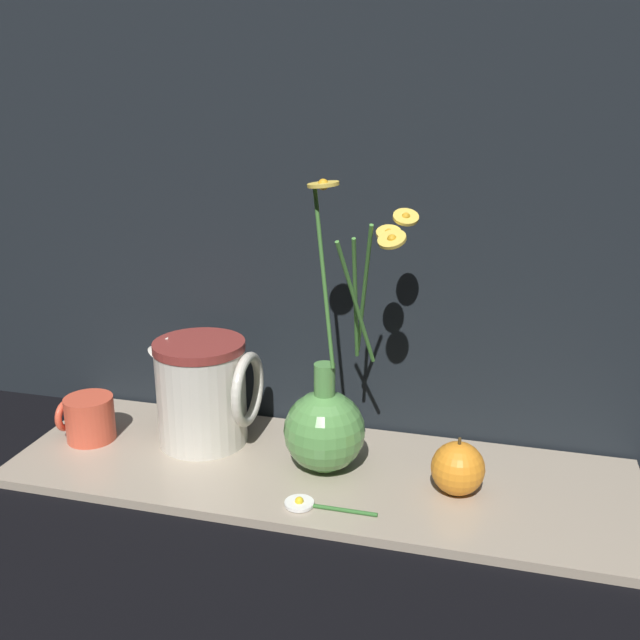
{
  "coord_description": "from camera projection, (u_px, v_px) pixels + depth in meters",
  "views": [
    {
      "loc": [
        0.21,
        -0.81,
        0.49
      ],
      "look_at": [
        0.0,
        0.0,
        0.22
      ],
      "focal_mm": 40.0,
      "sensor_mm": 36.0,
      "label": 1
    }
  ],
  "objects": [
    {
      "name": "ground_plane",
      "position": [
        319.0,
        477.0,
        0.95
      ],
      "size": [
        6.0,
        6.0,
        0.0
      ],
      "primitive_type": "plane",
      "color": "black"
    },
    {
      "name": "yellow_mug",
      "position": [
        90.0,
        417.0,
        1.02
      ],
      "size": [
        0.08,
        0.07,
        0.06
      ],
      "color": "#DB5138",
      "rests_on": "shelf"
    },
    {
      "name": "vase_with_flowers",
      "position": [
        326.0,
        424.0,
        0.93
      ],
      "size": [
        0.17,
        0.12,
        0.38
      ],
      "color": "#59994C",
      "rests_on": "shelf"
    },
    {
      "name": "shelf",
      "position": [
        319.0,
        473.0,
        0.94
      ],
      "size": [
        0.82,
        0.27,
        0.01
      ],
      "color": "tan",
      "rests_on": "ground_plane"
    },
    {
      "name": "backdrop_wall",
      "position": [
        348.0,
        41.0,
        0.91
      ],
      "size": [
        1.32,
        0.02,
        1.1
      ],
      "color": "black",
      "rests_on": "ground_plane"
    },
    {
      "name": "loose_daisy",
      "position": [
        307.0,
        504.0,
        0.86
      ],
      "size": [
        0.12,
        0.04,
        0.01
      ],
      "color": "#336B2D",
      "rests_on": "shelf"
    },
    {
      "name": "ceramic_pitcher",
      "position": [
        203.0,
        388.0,
        0.99
      ],
      "size": [
        0.15,
        0.13,
        0.16
      ],
      "color": "beige",
      "rests_on": "shelf"
    },
    {
      "name": "orange_fruit",
      "position": [
        458.0,
        468.0,
        0.88
      ],
      "size": [
        0.07,
        0.07,
        0.07
      ],
      "color": "orange",
      "rests_on": "shelf"
    }
  ]
}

